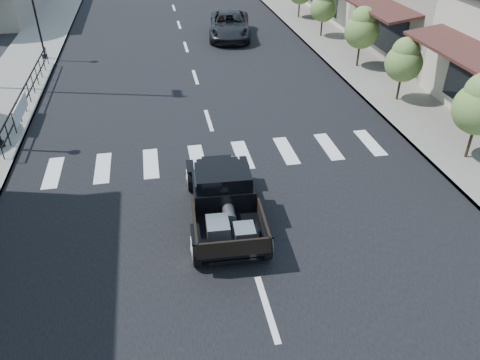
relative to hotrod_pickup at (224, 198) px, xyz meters
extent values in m
plane|color=black|center=(0.43, -0.38, -0.80)|extent=(120.00, 120.00, 0.00)
cube|color=black|center=(0.43, 14.62, -0.79)|extent=(14.00, 80.00, 0.02)
cube|color=gray|center=(-8.07, 14.62, -0.72)|extent=(3.00, 80.00, 0.15)
cube|color=gray|center=(8.93, 14.62, -0.72)|extent=(3.00, 80.00, 0.15)
cube|color=gray|center=(15.43, 12.62, 1.45)|extent=(10.00, 9.00, 4.50)
imported|color=black|center=(3.28, 18.13, -0.08)|extent=(3.20, 5.51, 1.44)
camera|label=1|loc=(-1.55, -10.46, 7.40)|focal=35.00mm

